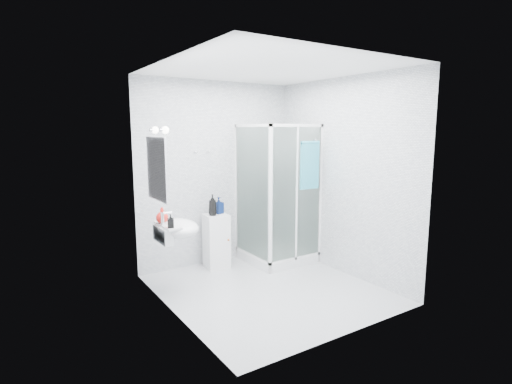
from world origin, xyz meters
TOP-DOWN VIEW (x-y plane):
  - room at (0.00, 0.00)m, footprint 2.40×2.60m
  - shower_enclosure at (0.67, 0.77)m, footprint 0.90×0.95m
  - wall_basin at (-0.99, 0.45)m, footprint 0.46×0.56m
  - mirror at (-1.19, 0.45)m, footprint 0.02×0.60m
  - vanity_lights at (-1.14, 0.45)m, footprint 0.10×0.40m
  - wall_hooks at (-0.25, 1.26)m, footprint 0.23×0.06m
  - storage_cabinet at (-0.15, 1.06)m, footprint 0.34×0.35m
  - hand_towel at (0.94, 0.36)m, footprint 0.31×0.05m
  - shampoo_bottle_a at (-0.22, 1.03)m, footprint 0.15×0.15m
  - shampoo_bottle_b at (-0.09, 1.10)m, footprint 0.13×0.13m
  - soap_dispenser_orange at (-1.11, 0.55)m, footprint 0.15×0.15m
  - soap_dispenser_black at (-1.11, 0.28)m, footprint 0.09×0.09m

SIDE VIEW (x-z plane):
  - storage_cabinet at x=-0.15m, z-range 0.00..0.76m
  - shower_enclosure at x=0.67m, z-range -0.55..1.45m
  - wall_basin at x=-0.99m, z-range 0.62..0.97m
  - shampoo_bottle_b at x=-0.09m, z-range 0.76..0.99m
  - shampoo_bottle_a at x=-0.22m, z-range 0.76..1.05m
  - soap_dispenser_black at x=-1.11m, z-range 0.86..1.01m
  - soap_dispenser_orange at x=-1.11m, z-range 0.86..1.04m
  - room at x=0.00m, z-range 0.00..2.60m
  - hand_towel at x=0.94m, z-range 1.13..1.79m
  - mirror at x=-1.19m, z-range 1.15..1.85m
  - wall_hooks at x=-0.25m, z-range 1.60..1.64m
  - vanity_lights at x=-1.14m, z-range 1.88..1.96m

